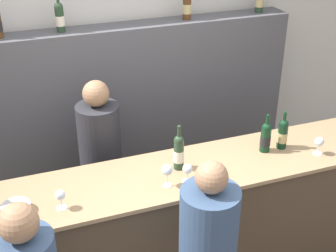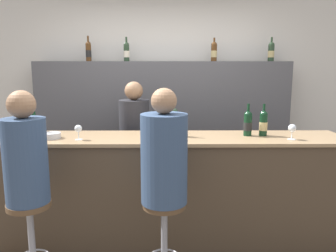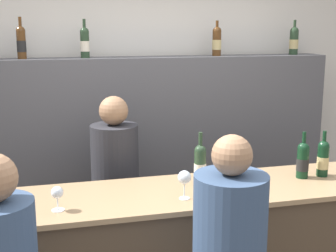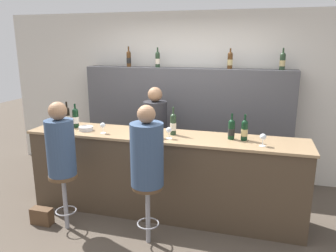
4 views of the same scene
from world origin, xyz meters
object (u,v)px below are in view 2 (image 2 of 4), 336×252
object	(u,v)px
bar_stool_right	(164,222)
bartender	(135,154)
wine_glass_0	(78,129)
metal_bowl	(51,136)
wine_bottle_counter_3	(248,123)
wine_bottle_backbar_0	(88,51)
wine_glass_2	(174,129)
wine_bottle_backbar_3	(271,52)
wine_bottle_counter_0	(19,122)
wine_bottle_counter_1	(32,122)
wine_glass_1	(157,126)
wine_bottle_counter_2	(174,122)
wine_bottle_backbar_2	(214,51)
wine_bottle_counter_4	(263,123)
guest_seated_right	(164,155)
wine_bottle_backbar_1	(127,52)
bar_stool_left	(30,222)
guest_seated_left	(25,155)
wine_glass_3	(292,129)

from	to	relation	value
bar_stool_right	bartender	bearing A→B (deg)	104.46
wine_glass_0	metal_bowl	xyz separation A→B (m)	(-0.27, 0.06, -0.07)
wine_bottle_counter_3	wine_bottle_backbar_0	distance (m)	2.23
wine_glass_2	wine_bottle_backbar_3	bearing A→B (deg)	47.33
wine_bottle_counter_0	wine_bottle_counter_1	distance (m)	0.12
wine_bottle_counter_0	wine_glass_1	world-z (taller)	wine_bottle_counter_0
wine_bottle_counter_2	wine_glass_0	world-z (taller)	wine_bottle_counter_2
wine_bottle_backbar_2	bartender	bearing A→B (deg)	-149.62
wine_bottle_counter_4	guest_seated_right	bearing A→B (deg)	-142.72
wine_bottle_counter_1	wine_glass_2	distance (m)	1.34
wine_bottle_counter_0	wine_bottle_counter_1	size ratio (longest dim) A/B	1.07
wine_glass_1	wine_bottle_backbar_1	bearing A→B (deg)	107.09
wine_bottle_counter_2	wine_bottle_backbar_0	xyz separation A→B (m)	(-1.05, 1.19, 0.71)
wine_bottle_counter_3	wine_bottle_counter_4	bearing A→B (deg)	0.00
wine_bottle_backbar_3	bar_stool_left	xyz separation A→B (m)	(-2.36, -1.90, -1.36)
wine_bottle_backbar_1	wine_bottle_backbar_2	size ratio (longest dim) A/B	1.03
wine_bottle_backbar_1	guest_seated_right	xyz separation A→B (m)	(0.48, -1.90, -0.84)
wine_bottle_backbar_1	wine_glass_0	world-z (taller)	wine_bottle_backbar_1
wine_bottle_counter_1	wine_glass_0	world-z (taller)	wine_bottle_counter_1
wine_bottle_counter_0	guest_seated_left	xyz separation A→B (m)	(0.35, -0.71, -0.13)
bartender	wine_bottle_backbar_3	bearing A→B (deg)	18.54
wine_bottle_backbar_3	wine_glass_1	bearing A→B (deg)	-135.80
wine_bottle_counter_1	wine_glass_0	size ratio (longest dim) A/B	2.34
bartender	wine_glass_2	bearing A→B (deg)	-61.86
wine_glass_1	wine_glass_2	distance (m)	0.15
bar_stool_left	guest_seated_left	size ratio (longest dim) A/B	0.81
wine_bottle_backbar_2	guest_seated_right	distance (m)	2.17
wine_glass_0	wine_glass_1	distance (m)	0.70
wine_bottle_backbar_3	wine_glass_0	world-z (taller)	wine_bottle_backbar_3
guest_seated_left	bartender	size ratio (longest dim) A/B	0.55
bar_stool_right	wine_glass_3	bearing A→B (deg)	25.17
wine_glass_2	bar_stool_left	xyz separation A→B (m)	(-1.10, -0.53, -0.62)
bar_stool_left	bar_stool_right	bearing A→B (deg)	0.00
wine_bottle_backbar_3	wine_bottle_counter_2	bearing A→B (deg)	-136.47
wine_glass_1	wine_glass_3	xyz separation A→B (m)	(1.20, -0.00, -0.03)
wine_bottle_backbar_3	metal_bowl	size ratio (longest dim) A/B	1.66
wine_bottle_backbar_0	wine_glass_3	world-z (taller)	wine_bottle_backbar_0
guest_seated_left	bar_stool_right	xyz separation A→B (m)	(1.01, 0.00, -0.53)
wine_glass_2	guest_seated_right	distance (m)	0.55
wine_bottle_counter_3	bar_stool_left	size ratio (longest dim) A/B	0.45
wine_glass_2	guest_seated_left	distance (m)	1.22
wine_bottle_backbar_0	bar_stool_left	world-z (taller)	wine_bottle_backbar_0
wine_bottle_counter_0	wine_glass_3	distance (m)	2.51
wine_bottle_counter_1	bar_stool_right	xyz separation A→B (m)	(1.24, -0.71, -0.65)
wine_glass_3	wine_bottle_counter_1	bearing A→B (deg)	175.81
wine_bottle_counter_4	guest_seated_left	distance (m)	2.07
metal_bowl	wine_bottle_counter_0	bearing A→B (deg)	161.12
wine_bottle_counter_0	bar_stool_left	distance (m)	1.03
guest_seated_left	bartender	xyz separation A→B (m)	(0.67, 1.34, -0.34)
wine_glass_2	wine_glass_3	xyz separation A→B (m)	(1.05, -0.00, 0.00)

